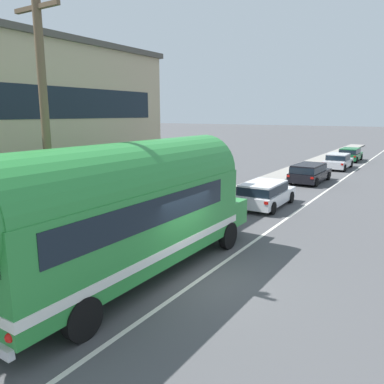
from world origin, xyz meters
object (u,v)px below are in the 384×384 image
object	(u,v)px
utility_pole	(46,130)
car_second	(309,172)
painted_bus	(119,208)
car_third	(338,161)
car_lead	(265,193)
car_fourth	(350,154)

from	to	relation	value
utility_pole	car_second	world-z (taller)	utility_pole
painted_bus	car_second	bearing A→B (deg)	90.25
painted_bus	car_third	bearing A→B (deg)	89.71
utility_pole	car_lead	xyz separation A→B (m)	(2.14, 11.66, -3.64)
car_second	car_third	distance (m)	8.47
utility_pole	car_second	xyz separation A→B (m)	(2.11, 20.28, -3.63)
utility_pole	car_fourth	world-z (taller)	utility_pole
painted_bus	car_third	xyz separation A→B (m)	(0.15, 28.19, -1.56)
car_lead	car_fourth	xyz separation A→B (m)	(0.06, 23.61, -0.00)
utility_pole	car_third	size ratio (longest dim) A/B	1.83
utility_pole	car_lead	size ratio (longest dim) A/B	1.95
utility_pole	car_third	world-z (taller)	utility_pole
car_fourth	utility_pole	bearing A→B (deg)	-93.56
car_third	car_fourth	distance (m)	6.53
car_second	car_third	world-z (taller)	same
car_lead	painted_bus	bearing A→B (deg)	-89.71
utility_pole	painted_bus	size ratio (longest dim) A/B	0.74
painted_bus	car_fourth	size ratio (longest dim) A/B	2.68
painted_bus	car_lead	world-z (taller)	painted_bus
utility_pole	car_fourth	size ratio (longest dim) A/B	2.00
utility_pole	car_fourth	distance (m)	35.53
painted_bus	car_lead	xyz separation A→B (m)	(-0.06, 11.10, -1.52)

